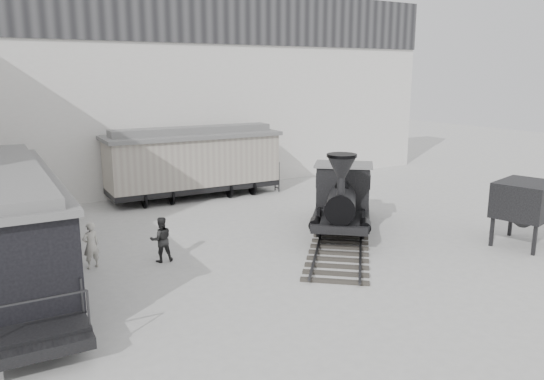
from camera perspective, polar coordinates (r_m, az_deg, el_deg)
ground at (r=18.35m, az=7.24°, el=-8.21°), size 90.00×90.00×0.00m
north_wall at (r=30.36m, az=-10.52°, el=10.58°), size 34.00×2.51×11.00m
locomotive at (r=21.86m, az=7.59°, el=-1.25°), size 8.16×9.00×3.53m
boxcar at (r=28.02m, az=-8.45°, el=3.13°), size 9.24×3.21×3.74m
passenger_coach at (r=18.62m, az=-26.33°, el=-3.13°), size 3.14×12.66×3.36m
visitor_a at (r=18.87m, az=-18.90°, el=-5.64°), size 0.67×0.53×1.60m
visitor_b at (r=18.87m, az=-11.84°, el=-5.22°), size 0.86×0.71×1.60m
coal_hopper at (r=22.17m, az=25.53°, el=-1.38°), size 2.65×2.36×2.47m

